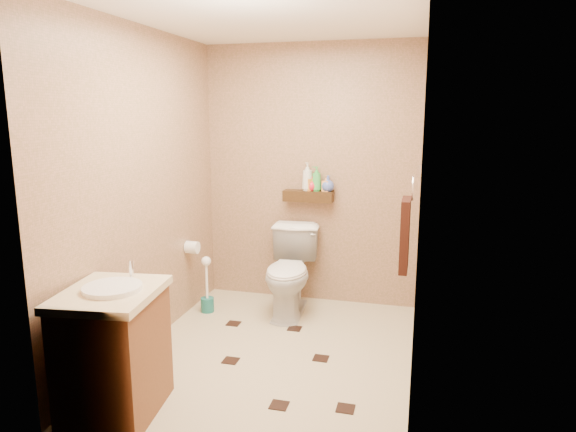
# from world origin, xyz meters

# --- Properties ---
(ground) EXTENTS (2.50, 2.50, 0.00)m
(ground) POSITION_xyz_m (0.00, 0.00, 0.00)
(ground) COLOR #BFB08C
(ground) RESTS_ON ground
(wall_back) EXTENTS (2.00, 0.04, 2.40)m
(wall_back) POSITION_xyz_m (0.00, 1.25, 1.20)
(wall_back) COLOR #A4785D
(wall_back) RESTS_ON ground
(wall_front) EXTENTS (2.00, 0.04, 2.40)m
(wall_front) POSITION_xyz_m (0.00, -1.25, 1.20)
(wall_front) COLOR #A4785D
(wall_front) RESTS_ON ground
(wall_left) EXTENTS (0.04, 2.50, 2.40)m
(wall_left) POSITION_xyz_m (-1.00, 0.00, 1.20)
(wall_left) COLOR #A4785D
(wall_left) RESTS_ON ground
(wall_right) EXTENTS (0.04, 2.50, 2.40)m
(wall_right) POSITION_xyz_m (1.00, 0.00, 1.20)
(wall_right) COLOR #A4785D
(wall_right) RESTS_ON ground
(ceiling) EXTENTS (2.00, 2.50, 0.02)m
(ceiling) POSITION_xyz_m (0.00, 0.00, 2.40)
(ceiling) COLOR white
(ceiling) RESTS_ON wall_back
(wall_shelf) EXTENTS (0.46, 0.14, 0.10)m
(wall_shelf) POSITION_xyz_m (0.00, 1.17, 1.02)
(wall_shelf) COLOR #3E2810
(wall_shelf) RESTS_ON wall_back
(floor_accents) EXTENTS (1.23, 1.25, 0.01)m
(floor_accents) POSITION_xyz_m (0.08, -0.06, 0.00)
(floor_accents) COLOR black
(floor_accents) RESTS_ON ground
(toilet) EXTENTS (0.49, 0.79, 0.77)m
(toilet) POSITION_xyz_m (-0.09, 0.83, 0.39)
(toilet) COLOR white
(toilet) RESTS_ON ground
(vanity) EXTENTS (0.60, 0.69, 0.89)m
(vanity) POSITION_xyz_m (-0.70, -0.95, 0.40)
(vanity) COLOR brown
(vanity) RESTS_ON ground
(toilet_brush) EXTENTS (0.12, 0.12, 0.52)m
(toilet_brush) POSITION_xyz_m (-0.82, 0.67, 0.18)
(toilet_brush) COLOR #1A6865
(toilet_brush) RESTS_ON ground
(towel_ring) EXTENTS (0.12, 0.30, 0.76)m
(towel_ring) POSITION_xyz_m (0.91, 0.25, 0.95)
(towel_ring) COLOR silver
(towel_ring) RESTS_ON wall_right
(toilet_paper) EXTENTS (0.12, 0.11, 0.12)m
(toilet_paper) POSITION_xyz_m (-0.94, 0.65, 0.60)
(toilet_paper) COLOR white
(toilet_paper) RESTS_ON wall_left
(bottle_a) EXTENTS (0.14, 0.14, 0.26)m
(bottle_a) POSITION_xyz_m (-0.01, 1.17, 1.20)
(bottle_a) COLOR silver
(bottle_a) RESTS_ON wall_shelf
(bottle_b) EXTENTS (0.11, 0.11, 0.17)m
(bottle_b) POSITION_xyz_m (0.01, 1.17, 1.16)
(bottle_b) COLOR orange
(bottle_b) RESTS_ON wall_shelf
(bottle_c) EXTENTS (0.14, 0.14, 0.13)m
(bottle_c) POSITION_xyz_m (0.03, 1.17, 1.14)
(bottle_c) COLOR red
(bottle_c) RESTS_ON wall_shelf
(bottle_d) EXTENTS (0.11, 0.11, 0.23)m
(bottle_d) POSITION_xyz_m (0.08, 1.17, 1.18)
(bottle_d) COLOR green
(bottle_d) RESTS_ON wall_shelf
(bottle_e) EXTENTS (0.09, 0.09, 0.15)m
(bottle_e) POSITION_xyz_m (0.17, 1.17, 1.14)
(bottle_e) COLOR #FFA054
(bottle_e) RESTS_ON wall_shelf
(bottle_f) EXTENTS (0.15, 0.15, 0.15)m
(bottle_f) POSITION_xyz_m (0.18, 1.17, 1.14)
(bottle_f) COLOR #485FB4
(bottle_f) RESTS_ON wall_shelf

